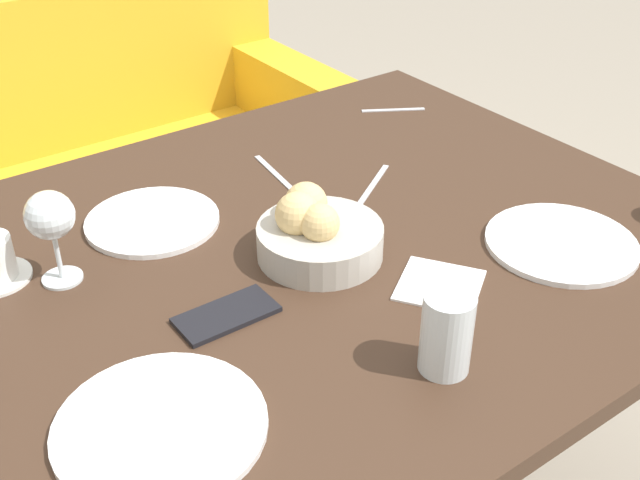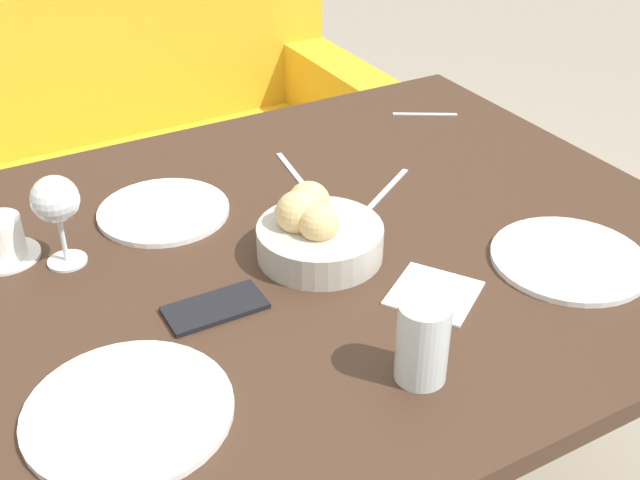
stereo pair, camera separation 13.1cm
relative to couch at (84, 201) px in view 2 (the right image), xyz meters
The scene contains 14 objects.
dining_table 1.18m from the couch, 84.14° to the right, with size 1.39×1.08×0.76m.
couch is the anchor object (origin of this frame).
bread_basket 1.26m from the couch, 83.15° to the right, with size 0.21×0.21×0.11m.
plate_near_left 1.45m from the couch, 100.33° to the right, with size 0.27×0.27×0.01m.
plate_near_right 1.52m from the couch, 70.47° to the right, with size 0.25×0.25×0.01m.
plate_far_center 1.01m from the couch, 92.25° to the right, with size 0.23×0.23×0.01m.
water_tumbler 1.57m from the couch, 85.64° to the right, with size 0.07×0.07×0.12m.
wine_glass 1.14m from the couch, 103.07° to the right, with size 0.08×0.08×0.16m.
coffee_cup 1.07m from the couch, 108.91° to the right, with size 0.11×0.11×0.07m.
fork_silver 1.02m from the couch, 74.85° to the right, with size 0.04×0.19×0.00m.
knife_silver 1.17m from the couch, 70.86° to the right, with size 0.17×0.11×0.00m.
spoon_coffee 1.09m from the couch, 50.77° to the right, with size 0.13×0.08×0.00m.
napkin 1.43m from the couch, 79.79° to the right, with size 0.17×0.17×0.00m.
cell_phone 1.29m from the couch, 93.16° to the right, with size 0.15×0.07×0.01m.
Camera 2 is at (-0.51, -1.00, 1.49)m, focal length 45.00 mm.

